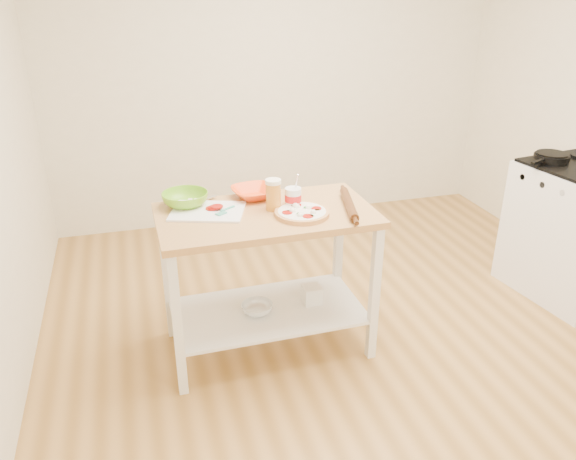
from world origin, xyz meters
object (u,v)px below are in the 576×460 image
at_px(skillet, 551,157).
at_px(pizza, 302,212).
at_px(cutting_board, 207,211).
at_px(shelf_glass_bowl, 257,309).
at_px(beer_pint, 273,195).
at_px(rolling_pin, 349,204).
at_px(shelf_bin, 312,294).
at_px(green_bowl, 185,199).
at_px(yogurt_tub, 293,198).
at_px(spatula, 225,211).
at_px(prep_island, 267,252).
at_px(knife, 192,203).
at_px(orange_bowl, 254,193).

relative_size(skillet, pizza, 1.17).
xyz_separation_m(cutting_board, shelf_glass_bowl, (0.25, -0.12, -0.62)).
bearing_deg(beer_pint, rolling_pin, -13.98).
relative_size(shelf_glass_bowl, shelf_bin, 1.71).
bearing_deg(beer_pint, shelf_bin, -5.64).
bearing_deg(skillet, pizza, 167.31).
height_order(green_bowl, yogurt_tub, yogurt_tub).
bearing_deg(shelf_bin, spatula, 175.49).
bearing_deg(cutting_board, prep_island, 1.86).
distance_m(spatula, green_bowl, 0.26).
distance_m(spatula, yogurt_tub, 0.40).
bearing_deg(skillet, green_bowl, 157.75).
relative_size(green_bowl, shelf_glass_bowl, 1.39).
bearing_deg(spatula, skillet, -26.61).
bearing_deg(skillet, shelf_bin, 164.71).
relative_size(yogurt_tub, shelf_glass_bowl, 1.08).
height_order(cutting_board, knife, cutting_board).
bearing_deg(pizza, orange_bowl, 120.09).
bearing_deg(prep_island, beer_pint, 30.01).
xyz_separation_m(prep_island, shelf_bin, (0.28, 0.01, -0.34)).
relative_size(pizza, shelf_bin, 2.74).
bearing_deg(cutting_board, green_bowl, 150.27).
height_order(cutting_board, yogurt_tub, yogurt_tub).
distance_m(prep_island, pizza, 0.34).
bearing_deg(yogurt_tub, spatula, 178.06).
relative_size(spatula, shelf_bin, 1.15).
bearing_deg(orange_bowl, shelf_glass_bowl, -101.99).
distance_m(beer_pint, shelf_bin, 0.71).
distance_m(shelf_glass_bowl, shelf_bin, 0.35).
bearing_deg(beer_pint, yogurt_tub, 1.88).
xyz_separation_m(skillet, knife, (-2.47, -0.03, -0.06)).
relative_size(orange_bowl, rolling_pin, 0.60).
height_order(beer_pint, shelf_glass_bowl, beer_pint).
xyz_separation_m(skillet, pizza, (-1.90, -0.34, -0.06)).
height_order(beer_pint, rolling_pin, beer_pint).
distance_m(orange_bowl, shelf_bin, 0.72).
xyz_separation_m(spatula, knife, (-0.16, 0.17, 0.00)).
relative_size(pizza, spatula, 2.39).
relative_size(orange_bowl, yogurt_tub, 1.26).
bearing_deg(rolling_pin, prep_island, 170.88).
height_order(green_bowl, rolling_pin, green_bowl).
bearing_deg(knife, prep_island, -53.87).
bearing_deg(yogurt_tub, knife, 162.08).
height_order(pizza, beer_pint, beer_pint).
height_order(beer_pint, shelf_bin, beer_pint).
height_order(pizza, shelf_glass_bowl, pizza).
relative_size(cutting_board, shelf_bin, 4.30).
distance_m(spatula, rolling_pin, 0.70).
relative_size(skillet, shelf_bin, 3.20).
xyz_separation_m(beer_pint, rolling_pin, (0.42, -0.10, -0.07)).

